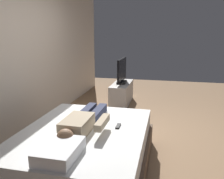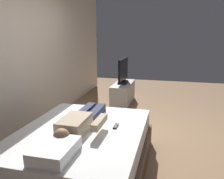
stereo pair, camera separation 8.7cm
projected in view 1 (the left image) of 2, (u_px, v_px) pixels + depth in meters
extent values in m
plane|color=#8C6B4C|center=(136.00, 139.00, 3.76)|extent=(10.00, 10.00, 0.00)
cube|color=beige|center=(39.00, 48.00, 4.22)|extent=(6.40, 0.10, 2.80)
cube|color=brown|center=(85.00, 159.00, 2.86)|extent=(1.94, 1.51, 0.30)
cube|color=white|center=(84.00, 139.00, 2.79)|extent=(1.86, 1.43, 0.24)
cube|color=white|center=(60.00, 151.00, 2.14)|extent=(0.48, 0.34, 0.12)
cube|color=tan|center=(77.00, 125.00, 2.66)|extent=(0.48, 0.28, 0.18)
sphere|color=#936B4C|center=(65.00, 138.00, 2.35)|extent=(0.18, 0.18, 0.18)
cube|color=#2D334C|center=(98.00, 113.00, 3.16)|extent=(0.60, 0.11, 0.11)
cube|color=#2D334C|center=(86.00, 113.00, 3.20)|extent=(0.60, 0.11, 0.11)
cube|color=tan|center=(102.00, 122.00, 2.65)|extent=(0.40, 0.08, 0.08)
cube|color=black|center=(118.00, 126.00, 2.85)|extent=(0.15, 0.04, 0.02)
cube|color=#B7B2AD|center=(122.00, 93.00, 5.63)|extent=(1.10, 0.40, 0.50)
cube|color=black|center=(122.00, 82.00, 5.56)|extent=(0.32, 0.20, 0.05)
cube|color=black|center=(122.00, 70.00, 5.49)|extent=(0.88, 0.05, 0.54)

